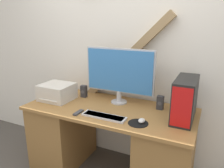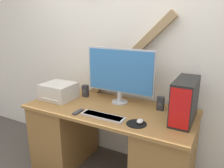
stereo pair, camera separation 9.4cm
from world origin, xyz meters
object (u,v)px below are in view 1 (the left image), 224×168
(monitor, at_px, (119,72))
(speaker_left, at_px, (84,91))
(computer_tower, at_px, (185,99))
(mouse, at_px, (142,121))
(keyboard, at_px, (104,116))
(speaker_right, at_px, (160,103))
(printer, at_px, (57,92))
(remote_control, at_px, (78,112))

(monitor, height_order, speaker_left, monitor)
(computer_tower, bearing_deg, mouse, -142.13)
(keyboard, xyz_separation_m, computer_tower, (0.65, 0.28, 0.18))
(keyboard, height_order, speaker_left, speaker_left)
(monitor, height_order, mouse, monitor)
(keyboard, distance_m, speaker_right, 0.58)
(speaker_left, xyz_separation_m, speaker_right, (0.87, 0.02, 0.00))
(monitor, relative_size, speaker_left, 5.43)
(computer_tower, relative_size, speaker_right, 3.20)
(mouse, xyz_separation_m, speaker_left, (-0.80, 0.35, 0.05))
(printer, xyz_separation_m, speaker_right, (1.09, 0.21, -0.02))
(monitor, bearing_deg, printer, -162.53)
(printer, height_order, speaker_right, printer)
(keyboard, xyz_separation_m, speaker_left, (-0.46, 0.38, 0.06))
(speaker_right, bearing_deg, printer, -168.96)
(speaker_left, bearing_deg, keyboard, -40.13)
(printer, height_order, remote_control, printer)
(keyboard, relative_size, printer, 1.23)
(monitor, distance_m, printer, 0.73)
(speaker_left, bearing_deg, mouse, -23.42)
(mouse, xyz_separation_m, speaker_right, (0.07, 0.37, 0.05))
(computer_tower, distance_m, remote_control, 0.98)
(computer_tower, height_order, speaker_left, computer_tower)
(speaker_right, bearing_deg, keyboard, -135.47)
(printer, relative_size, speaker_right, 2.45)
(mouse, distance_m, remote_control, 0.61)
(mouse, bearing_deg, keyboard, -173.65)
(computer_tower, distance_m, speaker_left, 1.12)
(computer_tower, xyz_separation_m, remote_control, (-0.91, -0.30, -0.18))
(keyboard, bearing_deg, speaker_left, 139.87)
(mouse, relative_size, speaker_right, 0.54)
(speaker_left, height_order, speaker_right, same)
(keyboard, bearing_deg, printer, 164.22)
(monitor, xyz_separation_m, computer_tower, (0.68, -0.12, -0.14))
(mouse, relative_size, printer, 0.22)
(mouse, height_order, speaker_left, speaker_left)
(monitor, height_order, printer, monitor)
(remote_control, bearing_deg, keyboard, 5.51)
(monitor, bearing_deg, mouse, -44.40)
(keyboard, height_order, computer_tower, computer_tower)
(speaker_left, relative_size, remote_control, 1.05)
(monitor, distance_m, speaker_left, 0.50)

